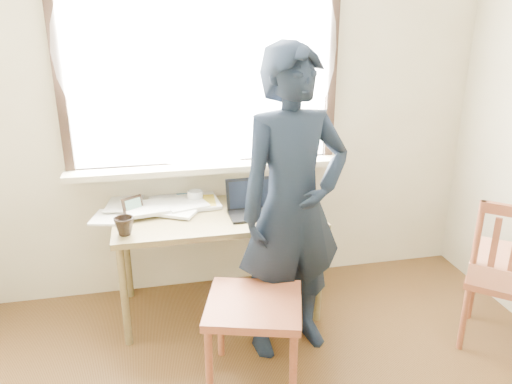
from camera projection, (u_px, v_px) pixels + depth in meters
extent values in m
cube|color=beige|center=(233.00, 109.00, 3.37)|extent=(3.50, 0.02, 2.60)
cube|color=white|center=(202.00, 64.00, 3.21)|extent=(1.70, 0.01, 1.30)
cube|color=black|center=(206.00, 166.00, 3.43)|extent=(1.82, 0.06, 0.06)
cube|color=black|center=(57.00, 68.00, 3.02)|extent=(0.06, 0.06, 1.30)
cube|color=black|center=(332.00, 62.00, 3.38)|extent=(0.06, 0.06, 1.30)
cube|color=beige|center=(207.00, 167.00, 3.37)|extent=(1.85, 0.20, 0.04)
cube|color=white|center=(202.00, 49.00, 3.11)|extent=(1.95, 0.02, 1.65)
cube|color=brown|center=(218.00, 216.00, 3.21)|extent=(1.30, 0.65, 0.04)
cylinder|color=brown|center=(125.00, 297.00, 2.95)|extent=(0.05, 0.05, 0.66)
cylinder|color=brown|center=(127.00, 254.00, 3.47)|extent=(0.05, 0.05, 0.66)
cylinder|color=brown|center=(319.00, 275.00, 3.20)|extent=(0.05, 0.05, 0.66)
cylinder|color=brown|center=(294.00, 238.00, 3.71)|extent=(0.05, 0.05, 0.66)
cube|color=black|center=(254.00, 214.00, 3.17)|extent=(0.32, 0.23, 0.02)
cube|color=black|center=(250.00, 194.00, 3.24)|extent=(0.31, 0.07, 0.21)
cube|color=black|center=(250.00, 194.00, 3.24)|extent=(0.28, 0.06, 0.17)
cube|color=black|center=(254.00, 214.00, 3.16)|extent=(0.28, 0.14, 0.00)
imported|color=white|center=(195.00, 197.00, 3.37)|extent=(0.13, 0.13, 0.09)
imported|color=black|center=(124.00, 226.00, 2.89)|extent=(0.12, 0.12, 0.11)
ellipsoid|color=black|center=(291.00, 211.00, 3.20)|extent=(0.09, 0.06, 0.04)
cube|color=white|center=(110.00, 217.00, 3.13)|extent=(0.24, 0.28, 0.02)
cube|color=white|center=(131.00, 206.00, 3.30)|extent=(0.24, 0.24, 0.01)
cube|color=white|center=(111.00, 207.00, 3.27)|extent=(0.29, 0.30, 0.01)
cube|color=teal|center=(165.00, 205.00, 3.30)|extent=(0.27, 0.32, 0.01)
cube|color=gold|center=(123.00, 205.00, 3.28)|extent=(0.28, 0.33, 0.02)
cube|color=white|center=(120.00, 204.00, 3.28)|extent=(0.25, 0.30, 0.02)
cube|color=white|center=(173.00, 203.00, 3.30)|extent=(0.29, 0.29, 0.02)
cube|color=white|center=(116.00, 209.00, 3.20)|extent=(0.23, 0.31, 0.00)
imported|color=white|center=(153.00, 204.00, 3.33)|extent=(0.24, 0.29, 0.02)
imported|color=white|center=(258.00, 195.00, 3.50)|extent=(0.27, 0.32, 0.02)
cube|color=black|center=(133.00, 207.00, 3.17)|extent=(0.13, 0.09, 0.11)
cube|color=#4E7835|center=(133.00, 207.00, 3.17)|extent=(0.09, 0.06, 0.08)
cube|color=brown|center=(254.00, 305.00, 2.61)|extent=(0.60, 0.59, 0.04)
cylinder|color=brown|center=(209.00, 368.00, 2.52)|extent=(0.04, 0.04, 0.46)
cylinder|color=brown|center=(221.00, 321.00, 2.90)|extent=(0.04, 0.04, 0.46)
cylinder|color=brown|center=(293.00, 372.00, 2.49)|extent=(0.04, 0.04, 0.46)
cylinder|color=brown|center=(294.00, 325.00, 2.87)|extent=(0.04, 0.04, 0.46)
cube|color=brown|center=(509.00, 280.00, 2.94)|extent=(0.61, 0.61, 0.04)
cylinder|color=brown|center=(472.00, 290.00, 3.25)|extent=(0.04, 0.04, 0.41)
cylinder|color=brown|center=(464.00, 319.00, 2.96)|extent=(0.04, 0.04, 0.41)
cylinder|color=brown|center=(476.00, 243.00, 2.78)|extent=(0.04, 0.04, 0.51)
cube|color=brown|center=(493.00, 252.00, 2.75)|extent=(0.04, 0.04, 0.40)
cube|color=#BB3212|center=(511.00, 267.00, 2.91)|extent=(0.60, 0.60, 0.13)
imported|color=black|center=(293.00, 207.00, 2.78)|extent=(0.72, 0.54, 1.79)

